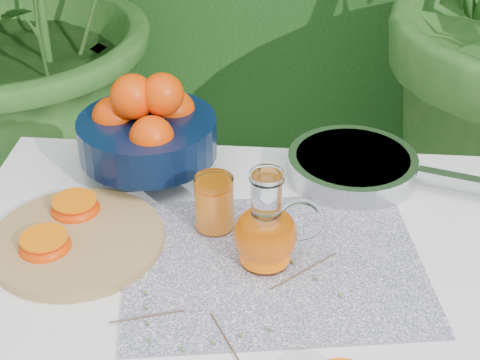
# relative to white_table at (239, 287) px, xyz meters

# --- Properties ---
(white_table) EXTENTS (1.00, 0.70, 0.75)m
(white_table) POSITION_rel_white_table_xyz_m (0.00, 0.00, 0.00)
(white_table) COLOR white
(white_table) RESTS_ON ground
(placemat) EXTENTS (0.55, 0.45, 0.00)m
(placemat) POSITION_rel_white_table_xyz_m (0.06, -0.03, 0.08)
(placemat) COLOR #0B0E3F
(placemat) RESTS_ON white_table
(cutting_board) EXTENTS (0.31, 0.31, 0.02)m
(cutting_board) POSITION_rel_white_table_xyz_m (-0.28, -0.01, 0.09)
(cutting_board) COLOR #AF824F
(cutting_board) RESTS_ON white_table
(fruit_bowl) EXTENTS (0.34, 0.34, 0.21)m
(fruit_bowl) POSITION_rel_white_table_xyz_m (-0.20, 0.24, 0.18)
(fruit_bowl) COLOR black
(fruit_bowl) RESTS_ON white_table
(juice_pitcher) EXTENTS (0.15, 0.11, 0.17)m
(juice_pitcher) POSITION_rel_white_table_xyz_m (0.05, -0.03, 0.14)
(juice_pitcher) COLOR white
(juice_pitcher) RESTS_ON white_table
(juice_tumbler) EXTENTS (0.07, 0.07, 0.10)m
(juice_tumbler) POSITION_rel_white_table_xyz_m (-0.05, 0.06, 0.13)
(juice_tumbler) COLOR white
(juice_tumbler) RESTS_ON white_table
(saute_pan) EXTENTS (0.46, 0.31, 0.05)m
(saute_pan) POSITION_rel_white_table_xyz_m (0.20, 0.25, 0.11)
(saute_pan) COLOR #B4B5B9
(saute_pan) RESTS_ON white_table
(orange_halves) EXTENTS (0.60, 0.49, 0.04)m
(orange_halves) POSITION_rel_white_table_xyz_m (-0.15, -0.10, 0.10)
(orange_halves) COLOR #F03B02
(orange_halves) RESTS_ON white_table
(thyme_sprigs) EXTENTS (0.35, 0.28, 0.01)m
(thyme_sprigs) POSITION_rel_white_table_xyz_m (0.00, -0.15, 0.09)
(thyme_sprigs) COLOR brown
(thyme_sprigs) RESTS_ON white_table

